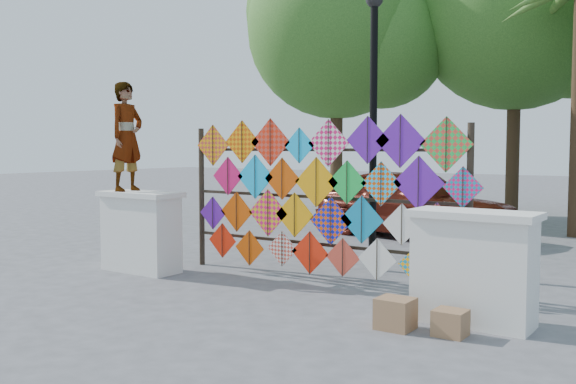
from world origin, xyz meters
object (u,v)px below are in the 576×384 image
(lamppost, at_px, (373,103))
(kite_rack, at_px, (321,198))
(sedan, at_px, (412,202))
(vendor_woman, at_px, (127,137))

(lamppost, bearing_deg, kite_rack, -98.07)
(sedan, height_order, lamppost, lamppost)
(kite_rack, xyz_separation_m, vendor_woman, (-3.11, -0.93, 0.91))
(vendor_woman, height_order, sedan, vendor_woman)
(kite_rack, distance_m, lamppost, 1.93)
(sedan, bearing_deg, lamppost, -154.72)
(vendor_woman, distance_m, lamppost, 4.00)
(sedan, relative_size, lamppost, 1.02)
(vendor_woman, distance_m, sedan, 6.68)
(kite_rack, height_order, sedan, kite_rack)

